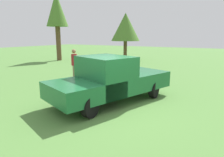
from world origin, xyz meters
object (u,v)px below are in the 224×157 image
person_bystander (74,63)px  tree_far_center (126,27)px  tree_back_left (57,11)px  pickup_truck (109,79)px

person_bystander → tree_far_center: bearing=-102.8°
tree_back_left → tree_far_center: size_ratio=1.42×
pickup_truck → tree_back_left: 15.07m
person_bystander → tree_far_center: 10.38m
person_bystander → tree_back_left: (-6.40, -7.89, 3.95)m
person_bystander → tree_far_center: size_ratio=0.37×
person_bystander → tree_far_center: (-9.92, -1.91, 2.37)m
tree_back_left → tree_far_center: 7.12m
pickup_truck → tree_back_left: bearing=71.7°
pickup_truck → tree_far_center: (-12.14, -5.70, 2.47)m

